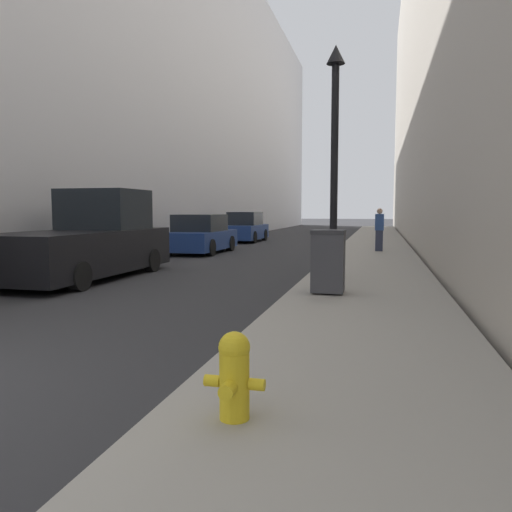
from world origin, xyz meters
name	(u,v)px	position (x,y,z in m)	size (l,w,h in m)	color
sidewalk_right	(374,251)	(4.92, 18.00, 0.07)	(3.01, 60.00, 0.14)	#9E998E
building_left_glass	(132,90)	(-9.99, 26.00, 9.13)	(12.00, 60.00, 18.26)	#BCBCC1
fire_hydrant	(234,374)	(4.09, 0.62, 0.49)	(0.47, 0.35, 0.67)	yellow
trash_bin	(328,261)	(4.19, 6.59, 0.76)	(0.62, 0.62, 1.21)	#3D3D42
lamppost	(335,147)	(4.04, 9.21, 3.21)	(0.43, 0.43, 5.42)	black
pickup_truck	(89,242)	(-2.03, 8.36, 0.92)	(2.19, 5.60, 2.27)	black
parked_sedan_near	(200,235)	(-1.91, 16.08, 0.71)	(1.98, 4.23, 1.55)	navy
parked_sedan_far	(245,228)	(-2.06, 23.56, 0.74)	(1.81, 4.12, 1.63)	navy
pedestrian_on_sidewalk	(379,230)	(5.10, 17.03, 0.97)	(0.33, 0.22, 1.65)	#2D3347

